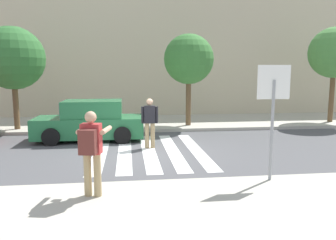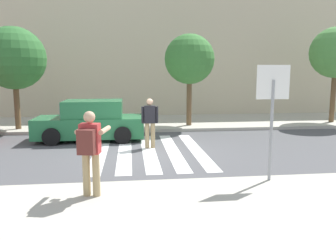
{
  "view_description": "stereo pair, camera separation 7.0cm",
  "coord_description": "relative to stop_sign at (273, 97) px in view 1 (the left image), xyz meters",
  "views": [
    {
      "loc": [
        -0.67,
        -10.5,
        2.62
      ],
      "look_at": [
        0.6,
        -0.2,
        1.1
      ],
      "focal_mm": 35.0,
      "sensor_mm": 36.0,
      "label": 1
    },
    {
      "loc": [
        -0.6,
        -10.51,
        2.62
      ],
      "look_at": [
        0.6,
        -0.2,
        1.1
      ],
      "focal_mm": 35.0,
      "sensor_mm": 36.0,
      "label": 2
    }
  ],
  "objects": [
    {
      "name": "crosswalk_stripe_4",
      "position": [
        -0.98,
        3.7,
        -2.06
      ],
      "size": [
        0.44,
        5.2,
        0.01
      ],
      "primitive_type": "cube",
      "color": "silver",
      "rests_on": "ground"
    },
    {
      "name": "street_tree_center",
      "position": [
        -0.43,
        8.06,
        1.13
      ],
      "size": [
        2.3,
        2.3,
        4.23
      ],
      "color": "brown",
      "rests_on": "sidewalk_far"
    },
    {
      "name": "building_facade_far",
      "position": [
        -2.58,
        13.9,
        1.74
      ],
      "size": [
        56.0,
        4.0,
        7.61
      ],
      "primitive_type": "cube",
      "color": "beige",
      "rests_on": "ground"
    },
    {
      "name": "crosswalk_stripe_2",
      "position": [
        -2.58,
        3.7,
        -2.06
      ],
      "size": [
        0.44,
        5.2,
        0.01
      ],
      "primitive_type": "cube",
      "color": "silver",
      "rests_on": "ground"
    },
    {
      "name": "crosswalk_stripe_0",
      "position": [
        -4.18,
        3.7,
        -2.06
      ],
      "size": [
        0.44,
        5.2,
        0.01
      ],
      "primitive_type": "cube",
      "color": "silver",
      "rests_on": "ground"
    },
    {
      "name": "photographer_with_backpack",
      "position": [
        -3.98,
        -0.56,
        -0.9
      ],
      "size": [
        0.68,
        0.91,
        1.72
      ],
      "color": "tan",
      "rests_on": "sidewalk_near"
    },
    {
      "name": "pedestrian_crossing",
      "position": [
        -2.51,
        4.16,
        -1.09
      ],
      "size": [
        0.58,
        0.26,
        1.72
      ],
      "color": "tan",
      "rests_on": "ground"
    },
    {
      "name": "sidewalk_far",
      "position": [
        -2.58,
        9.5,
        -1.99
      ],
      "size": [
        60.0,
        4.8,
        0.14
      ],
      "primitive_type": "cube",
      "color": "#B2AD9E",
      "rests_on": "ground"
    },
    {
      "name": "ground_plane",
      "position": [
        -2.58,
        3.5,
        -2.06
      ],
      "size": [
        120.0,
        120.0,
        0.0
      ],
      "primitive_type": "plane",
      "color": "#4C4C4F"
    },
    {
      "name": "street_tree_west",
      "position": [
        -8.1,
        7.92,
        1.14
      ],
      "size": [
        2.69,
        2.69,
        4.42
      ],
      "color": "brown",
      "rests_on": "sidewalk_far"
    },
    {
      "name": "crosswalk_stripe_3",
      "position": [
        -1.78,
        3.7,
        -2.06
      ],
      "size": [
        0.44,
        5.2,
        0.01
      ],
      "primitive_type": "cube",
      "color": "silver",
      "rests_on": "ground"
    },
    {
      "name": "parked_car_green",
      "position": [
        -4.69,
        5.8,
        -1.34
      ],
      "size": [
        4.1,
        1.92,
        1.55
      ],
      "color": "#236B3D",
      "rests_on": "ground"
    },
    {
      "name": "street_tree_east",
      "position": [
        6.9,
        8.26,
        1.49
      ],
      "size": [
        2.5,
        2.5,
        4.69
      ],
      "color": "brown",
      "rests_on": "sidewalk_far"
    },
    {
      "name": "crosswalk_stripe_1",
      "position": [
        -3.38,
        3.7,
        -2.06
      ],
      "size": [
        0.44,
        5.2,
        0.01
      ],
      "primitive_type": "cube",
      "color": "silver",
      "rests_on": "ground"
    },
    {
      "name": "stop_sign",
      "position": [
        0.0,
        0.0,
        0.0
      ],
      "size": [
        0.76,
        0.08,
        2.64
      ],
      "color": "gray",
      "rests_on": "sidewalk_near"
    }
  ]
}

